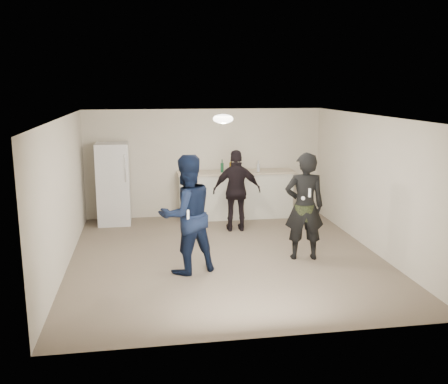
{
  "coord_description": "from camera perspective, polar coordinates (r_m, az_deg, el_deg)",
  "views": [
    {
      "loc": [
        -1.4,
        -8.44,
        3.03
      ],
      "look_at": [
        0.0,
        0.2,
        1.15
      ],
      "focal_mm": 40.0,
      "sensor_mm": 36.0,
      "label": 1
    }
  ],
  "objects": [
    {
      "name": "counter",
      "position": [
        11.58,
        1.36,
        -0.39
      ],
      "size": [
        2.6,
        0.56,
        1.05
      ],
      "primitive_type": "cube",
      "color": "beige",
      "rests_on": "floor"
    },
    {
      "name": "shaker",
      "position": [
        11.3,
        -3.47,
        2.64
      ],
      "size": [
        0.08,
        0.08,
        0.17
      ],
      "primitive_type": "cylinder",
      "color": "silver",
      "rests_on": "counter_top"
    },
    {
      "name": "camo_shorts",
      "position": [
        8.86,
        9.14,
        -2.28
      ],
      "size": [
        0.34,
        0.34,
        0.28
      ],
      "primitive_type": "cylinder",
      "color": "#2F3D1B",
      "rests_on": "woman"
    },
    {
      "name": "fridge",
      "position": [
        11.27,
        -12.52,
        0.92
      ],
      "size": [
        0.7,
        0.7,
        1.8
      ],
      "primitive_type": "cube",
      "color": "white",
      "rests_on": "floor"
    },
    {
      "name": "ceiling_dome",
      "position": [
        8.87,
        -0.1,
        8.37
      ],
      "size": [
        0.36,
        0.36,
        0.16
      ],
      "primitive_type": "ellipsoid",
      "color": "white",
      "rests_on": "ceiling"
    },
    {
      "name": "wall_front",
      "position": [
        5.89,
        5.01,
        -5.49
      ],
      "size": [
        6.0,
        0.0,
        6.0
      ],
      "primitive_type": "plane",
      "rotation": [
        -1.57,
        0.0,
        0.0
      ],
      "color": "beige",
      "rests_on": "floor"
    },
    {
      "name": "counter_top",
      "position": [
        11.47,
        1.37,
        2.27
      ],
      "size": [
        2.68,
        0.64,
        0.04
      ],
      "primitive_type": "cube",
      "color": "beige",
      "rests_on": "counter"
    },
    {
      "name": "man",
      "position": [
        8.11,
        -4.31,
        -2.58
      ],
      "size": [
        1.16,
        1.04,
        1.95
      ],
      "primitive_type": "imported",
      "rotation": [
        0.0,
        0.0,
        3.52
      ],
      "color": "#102043",
      "rests_on": "floor"
    },
    {
      "name": "remote_woman",
      "position": [
        8.54,
        9.75,
        -0.08
      ],
      "size": [
        0.04,
        0.04,
        0.15
      ],
      "primitive_type": "cube",
      "color": "white",
      "rests_on": "woman"
    },
    {
      "name": "nunchuk_woman",
      "position": [
        8.56,
        9.03,
        -0.72
      ],
      "size": [
        0.07,
        0.07,
        0.07
      ],
      "primitive_type": "sphere",
      "color": "silver",
      "rests_on": "woman"
    },
    {
      "name": "spectator",
      "position": [
        10.47,
        1.47,
        0.14
      ],
      "size": [
        1.04,
        0.5,
        1.72
      ],
      "primitive_type": "imported",
      "rotation": [
        0.0,
        0.0,
        3.06
      ],
      "color": "black",
      "rests_on": "floor"
    },
    {
      "name": "floor",
      "position": [
        9.08,
        0.2,
        -7.38
      ],
      "size": [
        6.0,
        6.0,
        0.0
      ],
      "primitive_type": "plane",
      "color": "#6B5B4C",
      "rests_on": "ground"
    },
    {
      "name": "remote_man",
      "position": [
        7.82,
        -4.13,
        -2.58
      ],
      "size": [
        0.04,
        0.04,
        0.15
      ],
      "primitive_type": "cube",
      "color": "white",
      "rests_on": "man"
    },
    {
      "name": "wall_back",
      "position": [
        11.67,
        -2.21,
        3.32
      ],
      "size": [
        6.0,
        0.0,
        6.0
      ],
      "primitive_type": "plane",
      "rotation": [
        1.57,
        0.0,
        0.0
      ],
      "color": "beige",
      "rests_on": "floor"
    },
    {
      "name": "fridge_handle",
      "position": [
        10.82,
        -11.24,
        2.68
      ],
      "size": [
        0.02,
        0.02,
        0.6
      ],
      "primitive_type": "cylinder",
      "color": "silver",
      "rests_on": "fridge"
    },
    {
      "name": "nunchuk_man",
      "position": [
        7.88,
        -3.28,
        -2.98
      ],
      "size": [
        0.07,
        0.07,
        0.07
      ],
      "primitive_type": "sphere",
      "color": "white",
      "rests_on": "man"
    },
    {
      "name": "ceiling",
      "position": [
        8.58,
        0.22,
        8.58
      ],
      "size": [
        6.0,
        6.0,
        0.0
      ],
      "primitive_type": "plane",
      "rotation": [
        3.14,
        0.0,
        0.0
      ],
      "color": "silver",
      "rests_on": "wall_back"
    },
    {
      "name": "wall_left",
      "position": [
        8.73,
        -17.89,
        -0.23
      ],
      "size": [
        0.0,
        6.0,
        6.0
      ],
      "primitive_type": "plane",
      "rotation": [
        1.57,
        0.0,
        1.57
      ],
      "color": "beige",
      "rests_on": "floor"
    },
    {
      "name": "wall_right",
      "position": [
        9.58,
        16.67,
        0.89
      ],
      "size": [
        0.0,
        6.0,
        6.0
      ],
      "primitive_type": "plane",
      "rotation": [
        1.57,
        0.0,
        -1.57
      ],
      "color": "beige",
      "rests_on": "floor"
    },
    {
      "name": "woman",
      "position": [
        8.84,
        9.16,
        -1.63
      ],
      "size": [
        0.74,
        0.53,
        1.91
      ],
      "primitive_type": "imported",
      "rotation": [
        0.0,
        0.0,
        3.02
      ],
      "color": "black",
      "rests_on": "floor"
    },
    {
      "name": "bottle_cluster",
      "position": [
        11.37,
        1.26,
        2.81
      ],
      "size": [
        0.9,
        0.23,
        0.21
      ],
      "color": "#164F2D",
      "rests_on": "counter_top"
    }
  ]
}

